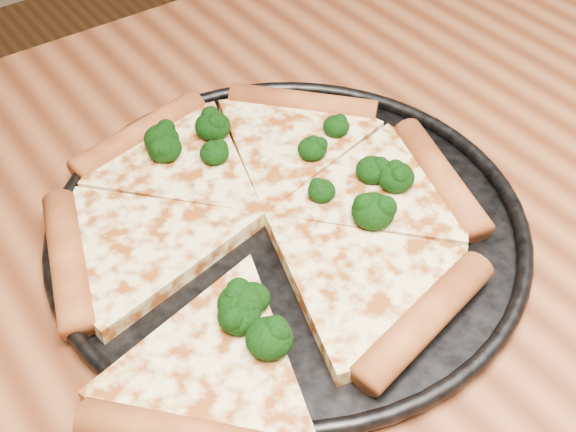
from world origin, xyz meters
TOP-DOWN VIEW (x-y plane):
  - dining_table at (0.00, 0.00)m, footprint 1.20×0.90m
  - pizza_pan at (-0.01, 0.09)m, footprint 0.36×0.36m
  - pizza at (-0.03, 0.09)m, footprint 0.36×0.35m
  - broccoli_florets at (-0.02, 0.10)m, footprint 0.20×0.24m

SIDE VIEW (x-z plane):
  - dining_table at x=0.00m, z-range 0.28..1.03m
  - pizza_pan at x=-0.01m, z-range 0.75..0.77m
  - pizza at x=-0.03m, z-range 0.75..0.78m
  - broccoli_florets at x=-0.02m, z-range 0.77..0.79m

